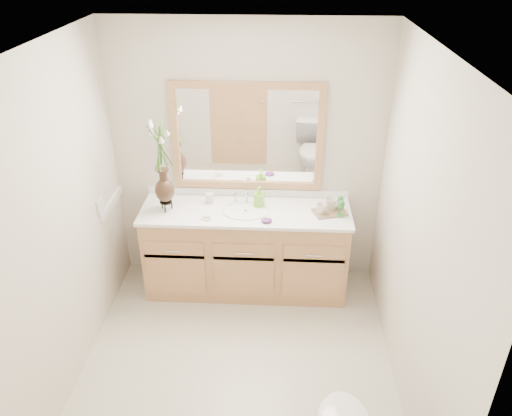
# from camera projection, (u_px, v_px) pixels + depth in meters

# --- Properties ---
(floor) EXTENTS (2.60, 2.60, 0.00)m
(floor) POSITION_uv_depth(u_px,v_px,m) (237.00, 367.00, 3.88)
(floor) COLOR beige
(floor) RESTS_ON ground
(ceiling) EXTENTS (2.40, 2.60, 0.02)m
(ceiling) POSITION_uv_depth(u_px,v_px,m) (229.00, 50.00, 2.71)
(ceiling) COLOR white
(ceiling) RESTS_ON wall_back
(wall_back) EXTENTS (2.40, 0.02, 2.40)m
(wall_back) POSITION_uv_depth(u_px,v_px,m) (247.00, 158.00, 4.43)
(wall_back) COLOR beige
(wall_back) RESTS_ON floor
(wall_front) EXTENTS (2.40, 0.02, 2.40)m
(wall_front) POSITION_uv_depth(u_px,v_px,m) (207.00, 398.00, 2.16)
(wall_front) COLOR beige
(wall_front) RESTS_ON floor
(wall_left) EXTENTS (0.02, 2.60, 2.40)m
(wall_left) POSITION_uv_depth(u_px,v_px,m) (56.00, 232.00, 3.35)
(wall_left) COLOR beige
(wall_left) RESTS_ON floor
(wall_right) EXTENTS (0.02, 2.60, 2.40)m
(wall_right) POSITION_uv_depth(u_px,v_px,m) (418.00, 242.00, 3.24)
(wall_right) COLOR beige
(wall_right) RESTS_ON floor
(vanity) EXTENTS (1.80, 0.55, 0.80)m
(vanity) POSITION_uv_depth(u_px,v_px,m) (246.00, 251.00, 4.57)
(vanity) COLOR tan
(vanity) RESTS_ON floor
(counter) EXTENTS (1.84, 0.57, 0.03)m
(counter) POSITION_uv_depth(u_px,v_px,m) (246.00, 212.00, 4.37)
(counter) COLOR white
(counter) RESTS_ON vanity
(sink) EXTENTS (0.38, 0.34, 0.23)m
(sink) POSITION_uv_depth(u_px,v_px,m) (246.00, 216.00, 4.37)
(sink) COLOR white
(sink) RESTS_ON counter
(mirror) EXTENTS (1.32, 0.04, 0.97)m
(mirror) POSITION_uv_depth(u_px,v_px,m) (247.00, 137.00, 4.31)
(mirror) COLOR white
(mirror) RESTS_ON wall_back
(switch_plate) EXTENTS (0.02, 0.12, 0.12)m
(switch_plate) POSITION_uv_depth(u_px,v_px,m) (100.00, 206.00, 4.12)
(switch_plate) COLOR white
(switch_plate) RESTS_ON wall_left
(flower_vase) EXTENTS (0.19, 0.19, 0.80)m
(flower_vase) POSITION_uv_depth(u_px,v_px,m) (161.00, 152.00, 4.10)
(flower_vase) COLOR black
(flower_vase) RESTS_ON counter
(tumbler) EXTENTS (0.07, 0.07, 0.09)m
(tumbler) POSITION_uv_depth(u_px,v_px,m) (210.00, 198.00, 4.46)
(tumbler) COLOR beige
(tumbler) RESTS_ON counter
(soap_dish) EXTENTS (0.09, 0.09, 0.03)m
(soap_dish) POSITION_uv_depth(u_px,v_px,m) (207.00, 218.00, 4.23)
(soap_dish) COLOR beige
(soap_dish) RESTS_ON counter
(soap_bottle) EXTENTS (0.09, 0.09, 0.16)m
(soap_bottle) POSITION_uv_depth(u_px,v_px,m) (259.00, 197.00, 4.39)
(soap_bottle) COLOR #72CC30
(soap_bottle) RESTS_ON counter
(purple_dish) EXTENTS (0.11, 0.09, 0.03)m
(purple_dish) POSITION_uv_depth(u_px,v_px,m) (267.00, 220.00, 4.17)
(purple_dish) COLOR #59246C
(purple_dish) RESTS_ON counter
(tray) EXTENTS (0.32, 0.26, 0.01)m
(tray) POSITION_uv_depth(u_px,v_px,m) (330.00, 212.00, 4.31)
(tray) COLOR brown
(tray) RESTS_ON counter
(mug_left) EXTENTS (0.11, 0.10, 0.09)m
(mug_left) POSITION_uv_depth(u_px,v_px,m) (321.00, 209.00, 4.26)
(mug_left) COLOR beige
(mug_left) RESTS_ON tray
(mug_right) EXTENTS (0.15, 0.15, 0.11)m
(mug_right) POSITION_uv_depth(u_px,v_px,m) (331.00, 203.00, 4.32)
(mug_right) COLOR beige
(mug_right) RESTS_ON tray
(goblet_front) EXTENTS (0.07, 0.07, 0.15)m
(goblet_front) POSITION_uv_depth(u_px,v_px,m) (341.00, 205.00, 4.20)
(goblet_front) COLOR #287A2C
(goblet_front) RESTS_ON tray
(goblet_back) EXTENTS (0.06, 0.06, 0.13)m
(goblet_back) POSITION_uv_depth(u_px,v_px,m) (340.00, 200.00, 4.32)
(goblet_back) COLOR #287A2C
(goblet_back) RESTS_ON tray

